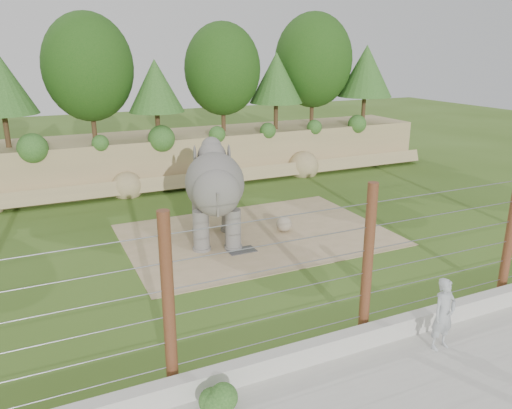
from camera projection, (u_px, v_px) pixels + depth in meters
name	position (u px, v px, depth m)	size (l,w,h in m)	color
ground	(281.00, 266.00, 16.70)	(90.00, 90.00, 0.00)	#3D5D1C
back_embankment	(182.00, 107.00, 26.71)	(30.00, 5.52, 8.77)	tan
dirt_patch	(257.00, 235.00, 19.49)	(10.00, 7.00, 0.02)	tan
drain_grate	(242.00, 250.00, 17.91)	(1.00, 0.60, 0.03)	#262628
elephant	(215.00, 196.00, 18.44)	(1.86, 4.35, 3.52)	slate
stone_ball	(284.00, 224.00, 19.75)	(0.62, 0.62, 0.62)	gray
retaining_wall	(375.00, 334.00, 12.30)	(26.00, 0.35, 0.50)	beige
walkway	(433.00, 390.00, 10.64)	(26.00, 4.00, 0.01)	beige
barrier_fence	(368.00, 261.00, 12.21)	(20.26, 0.26, 4.00)	#5B2614
walkway_shrub	(218.00, 403.00, 9.79)	(0.64, 0.64, 0.64)	#27561D
zookeeper	(444.00, 314.00, 11.90)	(0.66, 0.44, 1.82)	silver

